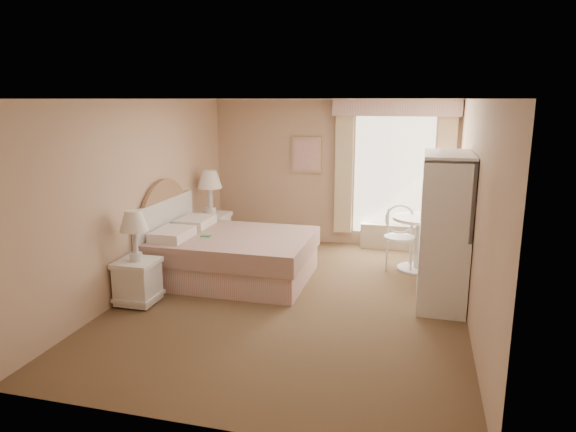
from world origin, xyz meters
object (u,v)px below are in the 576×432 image
(nightstand_near, at_px, (137,270))
(bed, at_px, (227,253))
(cafe_chair, at_px, (400,232))
(round_table, at_px, (418,235))
(nightstand_far, at_px, (211,222))
(armoire, at_px, (444,242))

(nightstand_near, bearing_deg, bed, 58.46)
(cafe_chair, bearing_deg, round_table, -18.30)
(nightstand_near, relative_size, nightstand_far, 0.87)
(nightstand_far, bearing_deg, armoire, -20.05)
(nightstand_far, distance_m, armoire, 3.90)
(nightstand_far, xyz_separation_m, cafe_chair, (3.07, -0.05, 0.04))
(nightstand_near, xyz_separation_m, armoire, (3.65, 1.01, 0.34))
(nightstand_far, relative_size, cafe_chair, 1.42)
(cafe_chair, bearing_deg, armoire, -69.73)
(nightstand_far, relative_size, round_table, 1.66)
(bed, xyz_separation_m, nightstand_far, (-0.72, 1.16, 0.15))
(armoire, bearing_deg, nightstand_far, 159.95)
(bed, distance_m, armoire, 2.97)
(round_table, xyz_separation_m, cafe_chair, (-0.27, 0.07, 0.01))
(bed, height_order, armoire, armoire)
(cafe_chair, bearing_deg, nightstand_near, -147.34)
(nightstand_far, bearing_deg, cafe_chair, -0.95)
(nightstand_near, distance_m, armoire, 3.80)
(round_table, bearing_deg, nightstand_far, 177.94)
(bed, height_order, nightstand_near, bed)
(round_table, bearing_deg, cafe_chair, 165.73)
(bed, bearing_deg, armoire, -3.29)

